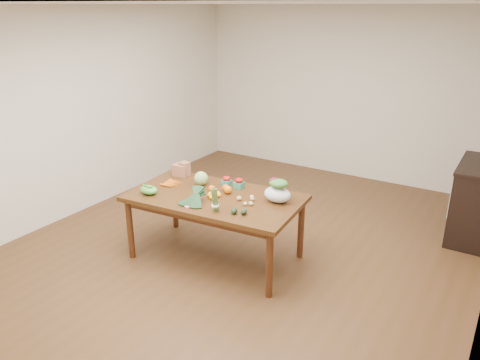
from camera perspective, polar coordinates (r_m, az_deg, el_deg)
The scene contains 26 objects.
floor at distance 5.64m, azimuth 1.08°, elevation -7.90°, with size 6.00×6.00×0.00m, color #50311B.
ceiling at distance 4.95m, azimuth 1.31°, elevation 20.72°, with size 5.00×6.00×0.02m, color white.
room_walls at distance 5.13m, azimuth 1.19°, elevation 5.47°, with size 5.02×6.02×2.70m.
dining_table at distance 5.22m, azimuth -3.01°, elevation -5.73°, with size 1.85×1.03×0.75m, color #472B10.
cabinet at distance 6.31m, azimuth 26.95°, elevation -2.34°, with size 0.52×1.02×0.94m, color black.
dish_towel at distance 6.08m, azimuth 24.41°, elevation -1.95°, with size 0.02×0.28×0.45m, color white.
paper_bag at distance 5.68m, azimuth -7.23°, elevation 1.36°, with size 0.24×0.20×0.17m, color #965E43, non-canonical shape.
cabbage at distance 5.35m, azimuth -4.76°, elevation 0.19°, with size 0.16×0.16×0.16m, color #94B769.
strawberry_basket_a at distance 5.34m, azimuth -1.64°, elevation -0.20°, with size 0.09×0.09×0.09m, color red, non-canonical shape.
strawberry_basket_b at distance 5.27m, azimuth -0.13°, elevation -0.46°, with size 0.10×0.10×0.09m, color red, non-canonical shape.
orange_a at distance 5.15m, azimuth -3.47°, elevation -1.07°, with size 0.08×0.08×0.08m, color #E64F0E.
orange_b at distance 5.18m, azimuth -1.75°, elevation -0.96°, with size 0.07×0.07×0.07m, color #FF590F.
orange_c at distance 5.10m, azimuth -1.48°, elevation -1.20°, with size 0.09×0.09×0.09m, color orange.
mandarin_cluster at distance 5.02m, azimuth -3.18°, elevation -1.65°, with size 0.18×0.18×0.08m, color #FF9A0F, non-canonical shape.
carrots at distance 5.42m, azimuth -8.21°, elevation -0.44°, with size 0.22×0.22×0.03m, color orange, non-canonical shape.
snap_pea_bag at distance 5.19m, azimuth -11.05°, elevation -1.20°, with size 0.21×0.15×0.09m, color green.
kale_bunch at distance 4.83m, azimuth -5.84°, elevation -2.14°, with size 0.32×0.40×0.16m, color black, non-canonical shape.
asparagus_bundle at distance 4.64m, azimuth -3.05°, elevation -2.44°, with size 0.08×0.08×0.25m, color olive, non-canonical shape.
potato_a at distance 4.93m, azimuth -0.12°, elevation -2.25°, with size 0.06×0.05×0.05m, color tan.
potato_b at distance 4.81m, azimuth 0.64°, elevation -2.91°, with size 0.05×0.04×0.04m, color tan.
potato_c at distance 4.92m, azimuth 1.51°, elevation -2.32°, with size 0.05×0.05×0.04m, color tan.
potato_d at distance 4.98m, azimuth 1.44°, elevation -2.06°, with size 0.05×0.04×0.04m, color tan.
potato_e at distance 4.81m, azimuth 1.35°, elevation -2.88°, with size 0.05×0.04×0.04m, color tan.
avocado_a at distance 4.62m, azimuth -0.72°, elevation -3.79°, with size 0.06×0.09×0.06m, color black.
avocado_b at distance 4.61m, azimuth 0.47°, elevation -3.86°, with size 0.06×0.09×0.06m, color black.
salad_bag at distance 4.89m, azimuth 4.59°, elevation -1.42°, with size 0.29×0.22×0.23m, color white, non-canonical shape.
Camera 1 is at (2.53, -4.26, 2.69)m, focal length 35.00 mm.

